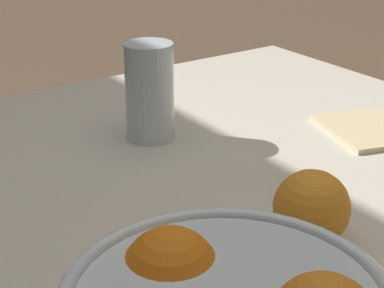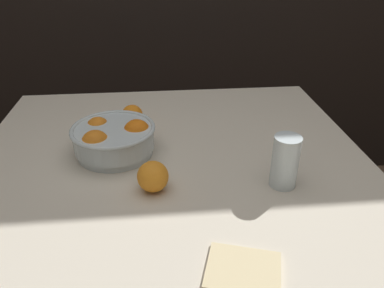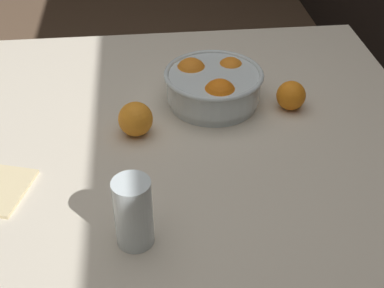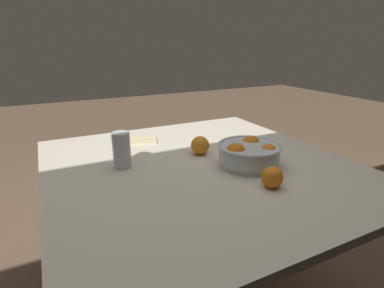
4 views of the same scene
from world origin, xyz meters
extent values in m
cube|color=beige|center=(0.00, 0.00, 0.75)|extent=(1.16, 1.20, 0.03)
cylinder|color=#936B47|center=(-0.52, 0.54, 0.37)|extent=(0.05, 0.05, 0.74)
cylinder|color=#936B47|center=(0.52, 0.54, 0.37)|extent=(0.05, 0.05, 0.74)
cylinder|color=silver|center=(-0.16, 0.10, 0.78)|extent=(0.22, 0.22, 0.02)
cylinder|color=silver|center=(-0.16, 0.10, 0.82)|extent=(0.23, 0.23, 0.06)
torus|color=silver|center=(-0.16, 0.10, 0.85)|extent=(0.25, 0.25, 0.01)
sphere|color=orange|center=(-0.10, 0.10, 0.83)|extent=(0.08, 0.08, 0.08)
sphere|color=orange|center=(-0.22, 0.15, 0.82)|extent=(0.07, 0.07, 0.07)
sphere|color=orange|center=(-0.21, 0.05, 0.83)|extent=(0.08, 0.08, 0.08)
cylinder|color=#F4A314|center=(0.28, -0.11, 0.82)|extent=(0.06, 0.06, 0.11)
cylinder|color=silver|center=(0.28, -0.11, 0.84)|extent=(0.07, 0.07, 0.14)
sphere|color=orange|center=(-0.12, 0.29, 0.80)|extent=(0.07, 0.07, 0.07)
sphere|color=orange|center=(-0.05, -0.10, 0.81)|extent=(0.08, 0.08, 0.08)
cube|color=beige|center=(0.12, -0.38, 0.77)|extent=(0.17, 0.15, 0.01)
camera|label=1|loc=(-0.46, 0.33, 1.13)|focal=60.00mm
camera|label=2|loc=(-0.03, -0.89, 1.34)|focal=35.00mm
camera|label=3|loc=(0.97, -0.07, 1.50)|focal=50.00mm
camera|label=4|loc=(0.52, 0.98, 1.23)|focal=28.00mm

